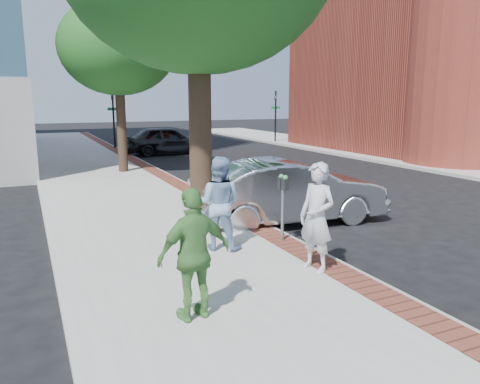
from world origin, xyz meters
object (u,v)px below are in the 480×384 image
person_officer (219,203)px  bg_car (167,140)px  sedan_silver (289,192)px  person_gray (317,217)px  parking_meter (283,194)px  person_green (194,254)px

person_officer → bg_car: 18.54m
sedan_silver → person_gray: bearing=161.9°
sedan_silver → bg_car: (1.40, 16.43, 0.00)m
person_officer → bg_car: size_ratio=0.39×
parking_meter → person_green: bearing=-137.6°
person_gray → person_green: person_gray is taller
person_gray → person_green: (-2.62, -0.89, -0.05)m
parking_meter → bg_car: bg_car is taller
person_officer → sedan_silver: (2.65, 1.67, -0.28)m
person_green → sedan_silver: size_ratio=0.37×
sedan_silver → parking_meter: bearing=150.9°
parking_meter → sedan_silver: (1.19, 1.74, -0.37)m
person_officer → sedan_silver: person_officer is taller
person_gray → sedan_silver: (1.54, 3.57, -0.30)m
person_green → person_officer: bearing=-127.4°
person_gray → person_officer: person_gray is taller
sedan_silver → bg_car: bearing=0.4°
person_gray → person_green: 2.77m
parking_meter → person_officer: 1.47m
person_gray → parking_meter: bearing=153.1°
bg_car → person_gray: bearing=173.4°
parking_meter → person_gray: bearing=-100.8°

